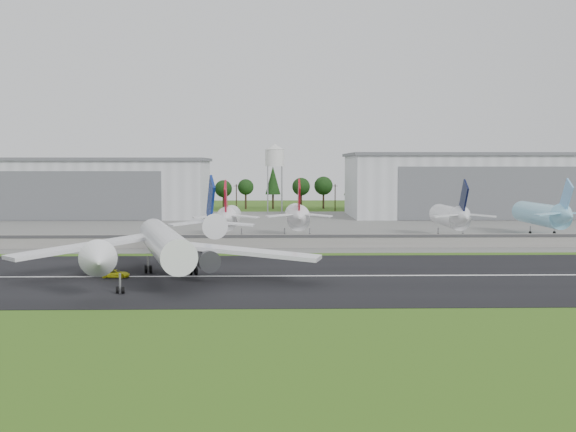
{
  "coord_description": "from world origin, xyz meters",
  "views": [
    {
      "loc": [
        -6.82,
        -120.61,
        20.23
      ],
      "look_at": [
        -2.92,
        40.0,
        9.0
      ],
      "focal_mm": 45.0,
      "sensor_mm": 36.0,
      "label": 1
    }
  ],
  "objects_px": {
    "parked_jet_navy": "(452,216)",
    "parked_jet_skyblue": "(545,214)",
    "main_airliner": "(163,251)",
    "parked_jet_red_a": "(229,217)",
    "parked_jet_red_b": "(297,216)",
    "ground_vehicle": "(116,274)"
  },
  "relations": [
    {
      "from": "parked_jet_red_b",
      "to": "parked_jet_red_a",
      "type": "bearing_deg",
      "value": -179.9
    },
    {
      "from": "parked_jet_red_a",
      "to": "parked_jet_skyblue",
      "type": "bearing_deg",
      "value": 3.23
    },
    {
      "from": "ground_vehicle",
      "to": "parked_jet_skyblue",
      "type": "height_order",
      "value": "parked_jet_skyblue"
    },
    {
      "from": "parked_jet_red_a",
      "to": "parked_jet_red_b",
      "type": "relative_size",
      "value": 1.0
    },
    {
      "from": "main_airliner",
      "to": "ground_vehicle",
      "type": "bearing_deg",
      "value": -9.39
    },
    {
      "from": "parked_jet_navy",
      "to": "parked_jet_skyblue",
      "type": "distance_m",
      "value": 28.15
    },
    {
      "from": "ground_vehicle",
      "to": "parked_jet_navy",
      "type": "relative_size",
      "value": 0.16
    },
    {
      "from": "parked_jet_navy",
      "to": "parked_jet_skyblue",
      "type": "height_order",
      "value": "parked_jet_skyblue"
    },
    {
      "from": "ground_vehicle",
      "to": "parked_jet_red_a",
      "type": "height_order",
      "value": "parked_jet_red_a"
    },
    {
      "from": "parked_jet_red_a",
      "to": "parked_jet_red_b",
      "type": "distance_m",
      "value": 18.88
    },
    {
      "from": "parked_jet_red_b",
      "to": "parked_jet_navy",
      "type": "bearing_deg",
      "value": -0.02
    },
    {
      "from": "parked_jet_red_a",
      "to": "parked_jet_navy",
      "type": "bearing_deg",
      "value": 0.02
    },
    {
      "from": "main_airliner",
      "to": "ground_vehicle",
      "type": "height_order",
      "value": "main_airliner"
    },
    {
      "from": "parked_jet_red_a",
      "to": "parked_jet_skyblue",
      "type": "height_order",
      "value": "parked_jet_skyblue"
    },
    {
      "from": "main_airliner",
      "to": "parked_jet_red_b",
      "type": "relative_size",
      "value": 1.87
    },
    {
      "from": "parked_jet_red_b",
      "to": "parked_jet_navy",
      "type": "distance_m",
      "value": 42.76
    },
    {
      "from": "main_airliner",
      "to": "parked_jet_red_a",
      "type": "height_order",
      "value": "main_airliner"
    },
    {
      "from": "parked_jet_navy",
      "to": "parked_jet_skyblue",
      "type": "relative_size",
      "value": 0.84
    },
    {
      "from": "main_airliner",
      "to": "parked_jet_skyblue",
      "type": "distance_m",
      "value": 121.03
    },
    {
      "from": "main_airliner",
      "to": "parked_jet_navy",
      "type": "relative_size",
      "value": 1.87
    },
    {
      "from": "ground_vehicle",
      "to": "parked_jet_red_b",
      "type": "bearing_deg",
      "value": -23.56
    },
    {
      "from": "parked_jet_red_b",
      "to": "main_airliner",
      "type": "bearing_deg",
      "value": -111.79
    }
  ]
}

